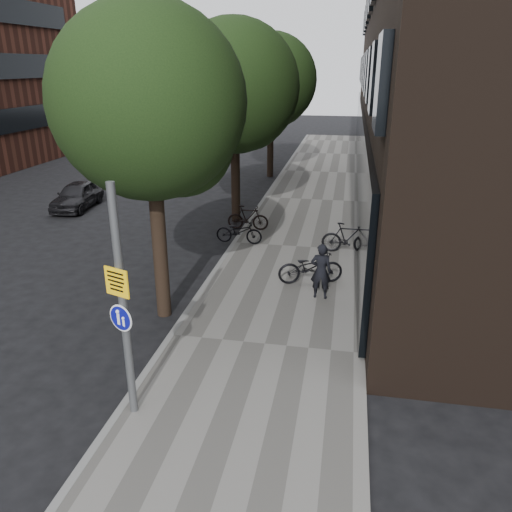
% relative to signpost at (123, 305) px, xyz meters
% --- Properties ---
extents(ground, '(120.00, 120.00, 0.00)m').
position_rel_signpost_xyz_m(ground, '(1.73, -0.57, -2.28)').
color(ground, black).
rests_on(ground, ground).
extents(sidewalk, '(4.50, 60.00, 0.12)m').
position_rel_signpost_xyz_m(sidewalk, '(1.98, 9.43, -2.22)').
color(sidewalk, slate).
rests_on(sidewalk, ground).
extents(curb_edge, '(0.15, 60.00, 0.13)m').
position_rel_signpost_xyz_m(curb_edge, '(-0.27, 9.43, -2.22)').
color(curb_edge, slate).
rests_on(curb_edge, ground).
extents(building_right_dark_brick, '(12.00, 40.00, 18.00)m').
position_rel_signpost_xyz_m(building_right_dark_brick, '(10.23, 21.43, 6.72)').
color(building_right_dark_brick, black).
rests_on(building_right_dark_brick, ground).
extents(street_tree_near, '(4.40, 4.40, 7.50)m').
position_rel_signpost_xyz_m(street_tree_near, '(-0.80, 4.07, 2.83)').
color(street_tree_near, black).
rests_on(street_tree_near, ground).
extents(street_tree_mid, '(5.00, 5.00, 7.80)m').
position_rel_signpost_xyz_m(street_tree_mid, '(-0.80, 12.57, 2.83)').
color(street_tree_mid, black).
rests_on(street_tree_mid, ground).
extents(street_tree_far, '(5.00, 5.00, 7.80)m').
position_rel_signpost_xyz_m(street_tree_far, '(-0.80, 21.57, 2.83)').
color(street_tree_far, black).
rests_on(street_tree_far, ground).
extents(signpost, '(0.48, 0.19, 4.28)m').
position_rel_signpost_xyz_m(signpost, '(0.00, 0.00, 0.00)').
color(signpost, '#595B5E').
rests_on(signpost, sidewalk).
extents(pedestrian, '(0.58, 0.39, 1.55)m').
position_rel_signpost_xyz_m(pedestrian, '(3.05, 5.44, -1.39)').
color(pedestrian, black).
rests_on(pedestrian, sidewalk).
extents(parked_bike_facade_near, '(1.99, 1.17, 0.99)m').
position_rel_signpost_xyz_m(parked_bike_facade_near, '(2.71, 6.37, -1.67)').
color(parked_bike_facade_near, black).
rests_on(parked_bike_facade_near, sidewalk).
extents(parked_bike_facade_far, '(1.75, 0.53, 1.05)m').
position_rel_signpost_xyz_m(parked_bike_facade_far, '(3.73, 9.10, -1.64)').
color(parked_bike_facade_far, black).
rests_on(parked_bike_facade_far, sidewalk).
extents(parked_bike_curb_near, '(1.68, 0.63, 0.87)m').
position_rel_signpost_xyz_m(parked_bike_curb_near, '(-0.07, 9.37, -1.72)').
color(parked_bike_curb_near, black).
rests_on(parked_bike_curb_near, sidewalk).
extents(parked_bike_curb_far, '(1.60, 0.48, 0.95)m').
position_rel_signpost_xyz_m(parked_bike_curb_far, '(-0.07, 10.97, -1.68)').
color(parked_bike_curb_far, black).
rests_on(parked_bike_curb_far, sidewalk).
extents(parked_car_near, '(1.70, 3.57, 1.18)m').
position_rel_signpost_xyz_m(parked_car_near, '(-8.33, 13.02, -1.69)').
color(parked_car_near, black).
rests_on(parked_car_near, ground).
extents(parked_car_mid, '(1.44, 4.07, 1.34)m').
position_rel_signpost_xyz_m(parked_car_mid, '(-6.48, 22.20, -1.61)').
color(parked_car_mid, '#5C241A').
rests_on(parked_car_mid, ground).
extents(parked_car_far, '(1.84, 4.06, 1.15)m').
position_rel_signpost_xyz_m(parked_car_far, '(-7.32, 26.71, -1.70)').
color(parked_car_far, '#1A1D2F').
rests_on(parked_car_far, ground).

